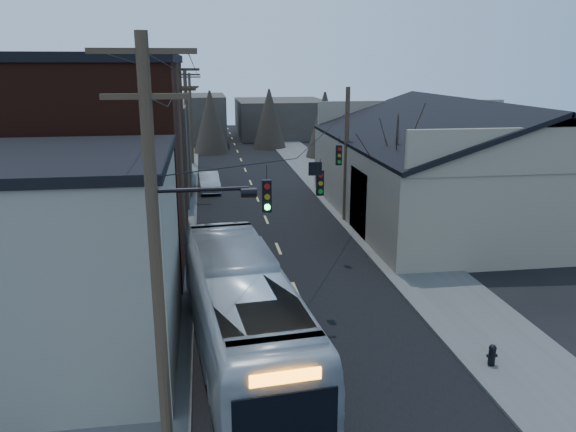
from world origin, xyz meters
name	(u,v)px	position (x,y,z in m)	size (l,w,h in m)	color
road_surface	(260,205)	(0.00, 30.00, 0.01)	(9.00, 110.00, 0.02)	black
sidewalk_left	(168,208)	(-6.50, 30.00, 0.06)	(4.00, 110.00, 0.12)	#474744
sidewalk_right	(348,201)	(6.50, 30.00, 0.06)	(4.00, 110.00, 0.12)	#474744
building_clapboard	(48,266)	(-9.00, 9.00, 3.50)	(8.00, 8.00, 7.00)	gray
building_brick	(81,164)	(-10.00, 20.00, 5.00)	(10.00, 12.00, 10.00)	black
building_left_far	(131,148)	(-9.50, 36.00, 3.50)	(9.00, 14.00, 7.00)	#35302A
warehouse	(464,177)	(13.00, 25.00, 2.70)	(16.16, 20.60, 7.73)	gray
building_far_left	(186,119)	(-6.00, 65.00, 3.00)	(10.00, 12.00, 6.00)	#35302A
building_far_right	(281,118)	(7.00, 70.00, 2.50)	(12.00, 14.00, 5.00)	#35302A
bare_tree	(395,181)	(6.50, 20.00, 3.60)	(0.40, 0.40, 7.20)	black
utility_lines	(216,150)	(-3.11, 24.14, 4.95)	(11.24, 45.28, 10.50)	#382B1E
bus	(242,312)	(-2.79, 8.38, 1.75)	(2.94, 12.58, 3.50)	#ACB3B9
parked_car	(209,182)	(-3.56, 35.30, 0.74)	(1.56, 4.48, 1.48)	#B6B9BF
fire_hydrant	(492,354)	(5.38, 6.50, 0.52)	(0.35, 0.25, 0.75)	black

